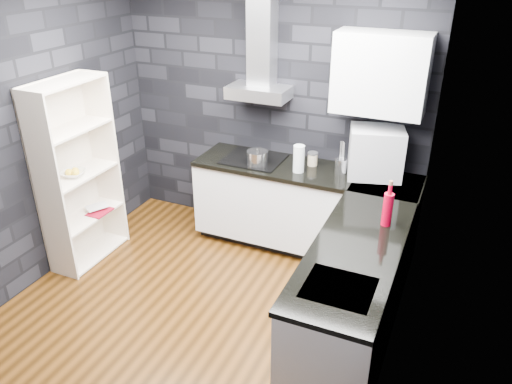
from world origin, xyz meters
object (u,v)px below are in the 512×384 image
Objects in this scene: storage_jar at (313,160)px; fruit_bowl at (73,173)px; red_bottle at (388,210)px; bookshelf at (78,175)px; pot at (257,158)px; utensil_crock at (341,166)px; appliance_garage at (376,153)px; glass_vase at (299,159)px.

fruit_bowl is (-1.96, -1.17, -0.02)m from storage_jar.
red_bottle is 2.85m from bookshelf.
bookshelf is at bearing 90.00° from fruit_bowl.
red_bottle is (0.88, -0.89, 0.07)m from storage_jar.
red_bottle reaches higher than pot.
appliance_garage is at bearing 12.87° from utensil_crock.
glass_vase reaches higher than pot.
storage_jar is 0.44× the size of red_bottle.
bookshelf is at bearing -150.39° from storage_jar.
pot is at bearing 20.85° from bookshelf.
storage_jar is at bearing 30.92° from fruit_bowl.
storage_jar reaches higher than fruit_bowl.
red_bottle reaches higher than storage_jar.
storage_jar is 0.63m from appliance_garage.
red_bottle is at bearing -87.37° from appliance_garage.
pot is 0.81m from utensil_crock.
glass_vase reaches higher than fruit_bowl.
pot is 0.43m from glass_vase.
utensil_crock is at bearing 13.89° from bookshelf.
pot reaches higher than fruit_bowl.
bookshelf is at bearing -148.40° from pot.
red_bottle is (0.28, -0.88, -0.09)m from appliance_garage.
bookshelf is (-1.96, -1.11, -0.06)m from storage_jar.
fruit_bowl is at bearing -170.64° from appliance_garage.
bookshelf is 0.07m from fruit_bowl.
fruit_bowl is at bearing -174.31° from red_bottle.
storage_jar is 0.07× the size of bookshelf.
red_bottle is at bearing -45.13° from storage_jar.
bookshelf reaches higher than storage_jar.
storage_jar is at bearing 164.23° from appliance_garage.
appliance_garage is (1.10, 0.21, 0.15)m from pot.
appliance_garage is at bearing 10.69° from pot.
red_bottle is at bearing -35.59° from glass_vase.
utensil_crock reaches higher than fruit_bowl.
appliance_garage is (0.60, -0.01, 0.17)m from storage_jar.
bookshelf reaches higher than glass_vase.
appliance_garage is at bearing -0.65° from storage_jar.
storage_jar is at bearing 23.31° from pot.
pot is 1.71m from bookshelf.
appliance_garage is at bearing 16.11° from glass_vase.
glass_vase is 0.23m from storage_jar.
appliance_garage reaches higher than red_bottle.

